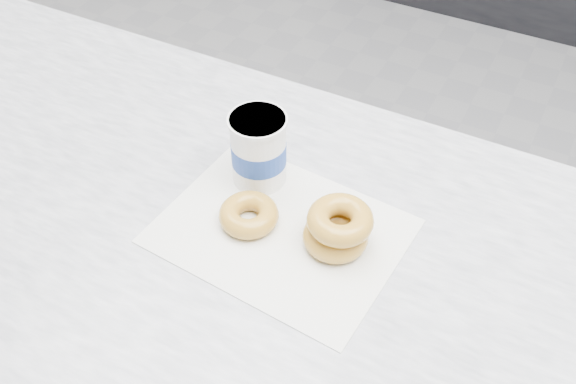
# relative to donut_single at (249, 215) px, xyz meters

# --- Properties ---
(ground) EXTENTS (5.00, 5.00, 0.00)m
(ground) POSITION_rel_donut_single_xyz_m (0.31, 0.56, -0.92)
(ground) COLOR gray
(ground) RESTS_ON ground
(wax_paper) EXTENTS (0.36, 0.29, 0.00)m
(wax_paper) POSITION_rel_donut_single_xyz_m (0.05, 0.01, -0.02)
(wax_paper) COLOR silver
(wax_paper) RESTS_ON counter
(donut_single) EXTENTS (0.11, 0.11, 0.03)m
(donut_single) POSITION_rel_donut_single_xyz_m (0.00, 0.00, 0.00)
(donut_single) COLOR gold
(donut_single) RESTS_ON wax_paper
(donut_stack) EXTENTS (0.12, 0.12, 0.06)m
(donut_stack) POSITION_rel_donut_single_xyz_m (0.13, 0.02, 0.02)
(donut_stack) COLOR gold
(donut_stack) RESTS_ON wax_paper
(coffee_cup) EXTENTS (0.11, 0.11, 0.12)m
(coffee_cup) POSITION_rel_donut_single_xyz_m (-0.03, 0.09, 0.04)
(coffee_cup) COLOR white
(coffee_cup) RESTS_ON counter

